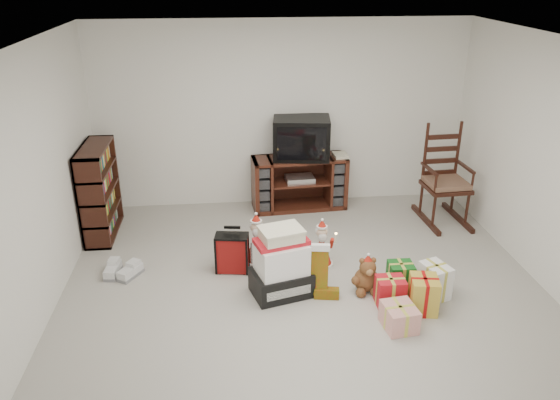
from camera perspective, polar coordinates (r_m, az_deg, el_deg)
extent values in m
cube|color=#A5A098|center=(5.64, 2.77, -10.24)|extent=(5.00, 5.00, 0.01)
cube|color=white|center=(4.73, 3.38, 15.85)|extent=(5.00, 5.00, 0.01)
cube|color=white|center=(7.41, 0.13, 8.87)|extent=(5.00, 0.01, 2.50)
cube|color=white|center=(2.94, 10.65, -16.80)|extent=(5.00, 0.01, 2.50)
cube|color=white|center=(5.30, -24.76, 0.50)|extent=(0.01, 5.00, 2.50)
cube|color=#471B14|center=(7.47, 2.02, 1.81)|extent=(1.30, 0.54, 0.73)
cube|color=silver|center=(7.42, 2.06, 2.22)|extent=(0.40, 0.30, 0.07)
cube|color=black|center=(7.01, -18.34, 0.89)|extent=(0.31, 0.93, 1.14)
cube|color=black|center=(7.34, 16.93, 1.31)|extent=(0.56, 0.54, 0.05)
cube|color=brown|center=(7.31, 16.99, 1.75)|extent=(0.52, 0.50, 0.06)
cube|color=black|center=(7.39, 16.67, 5.14)|extent=(0.45, 0.09, 0.82)
cube|color=black|center=(7.51, 16.53, -1.86)|extent=(0.58, 0.91, 0.06)
cube|color=black|center=(5.64, 0.13, -8.59)|extent=(0.67, 0.56, 0.26)
cube|color=white|center=(5.49, 0.14, -6.04)|extent=(0.57, 0.49, 0.32)
cube|color=red|center=(5.40, 0.14, -4.36)|extent=(0.58, 0.41, 0.05)
cube|color=beige|center=(5.37, 0.14, -3.66)|extent=(0.46, 0.39, 0.10)
cube|color=maroon|center=(6.00, -5.02, -5.56)|extent=(0.36, 0.22, 0.44)
cube|color=black|center=(5.94, -5.13, -2.83)|extent=(0.18, 0.05, 0.03)
ellipsoid|color=brown|center=(5.76, 8.98, -8.21)|extent=(0.26, 0.22, 0.27)
sphere|color=brown|center=(5.65, 9.17, -6.99)|extent=(0.17, 0.17, 0.17)
cone|color=#A81E12|center=(6.11, 4.33, -5.29)|extent=(0.26, 0.26, 0.38)
sphere|color=beige|center=(6.01, 4.40, -3.32)|extent=(0.13, 0.13, 0.13)
cone|color=#A81E12|center=(5.96, 4.43, -2.48)|extent=(0.11, 0.11, 0.09)
cylinder|color=silver|center=(5.96, 5.85, -4.03)|extent=(0.02, 0.02, 0.11)
cone|color=#A81E12|center=(6.17, -2.46, -4.85)|extent=(0.28, 0.28, 0.40)
sphere|color=beige|center=(6.05, -2.50, -2.78)|extent=(0.14, 0.14, 0.14)
cone|color=#A81E12|center=(6.01, -2.52, -1.88)|extent=(0.12, 0.12, 0.10)
cylinder|color=silver|center=(5.98, -1.04, -3.52)|extent=(0.02, 0.02, 0.12)
cube|color=silver|center=(6.23, -17.14, -7.16)|extent=(0.17, 0.33, 0.11)
cube|color=silver|center=(6.20, -15.31, -7.13)|extent=(0.28, 0.34, 0.11)
cube|color=red|center=(5.60, 11.32, -9.21)|extent=(0.29, 0.29, 0.29)
cube|color=#1B6C22|center=(5.89, 12.64, -7.59)|extent=(0.29, 0.29, 0.29)
cube|color=gold|center=(5.55, 14.57, -9.86)|extent=(0.29, 0.29, 0.29)
cube|color=white|center=(5.28, 11.92, -11.49)|extent=(0.29, 0.29, 0.29)
cube|color=white|center=(5.80, 15.92, -8.47)|extent=(0.29, 0.29, 0.29)
cube|color=black|center=(7.28, 2.25, 6.51)|extent=(0.80, 0.61, 0.54)
cube|color=black|center=(7.03, 2.54, 5.88)|extent=(0.63, 0.10, 0.43)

